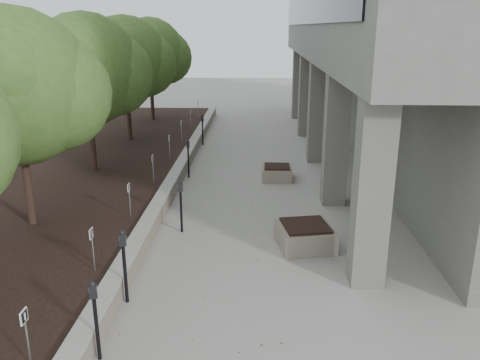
# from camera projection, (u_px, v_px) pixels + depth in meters

# --- Properties ---
(ground) EXTENTS (90.00, 90.00, 0.00)m
(ground) POSITION_uv_depth(u_px,v_px,m) (204.00, 302.00, 9.81)
(ground) COLOR gray
(ground) RESTS_ON ground
(retaining_wall) EXTENTS (0.39, 26.00, 0.50)m
(retaining_wall) POSITION_uv_depth(u_px,v_px,m) (182.00, 167.00, 18.38)
(retaining_wall) COLOR gray
(retaining_wall) RESTS_ON ground
(planting_bed) EXTENTS (7.00, 26.00, 0.40)m
(planting_bed) POSITION_uv_depth(u_px,v_px,m) (86.00, 167.00, 18.53)
(planting_bed) COLOR black
(planting_bed) RESTS_ON ground
(crabapple_tree_2) EXTENTS (4.60, 4.00, 5.44)m
(crabapple_tree_2) POSITION_uv_depth(u_px,v_px,m) (19.00, 120.00, 11.91)
(crabapple_tree_2) COLOR #375B22
(crabapple_tree_2) RESTS_ON planting_bed
(crabapple_tree_3) EXTENTS (4.60, 4.00, 5.44)m
(crabapple_tree_3) POSITION_uv_depth(u_px,v_px,m) (88.00, 93.00, 16.67)
(crabapple_tree_3) COLOR #375B22
(crabapple_tree_3) RESTS_ON planting_bed
(crabapple_tree_4) EXTENTS (4.60, 4.00, 5.44)m
(crabapple_tree_4) POSITION_uv_depth(u_px,v_px,m) (126.00, 78.00, 21.44)
(crabapple_tree_4) COLOR #375B22
(crabapple_tree_4) RESTS_ON planting_bed
(crabapple_tree_5) EXTENTS (4.60, 4.00, 5.44)m
(crabapple_tree_5) POSITION_uv_depth(u_px,v_px,m) (150.00, 69.00, 26.20)
(crabapple_tree_5) COLOR #375B22
(crabapple_tree_5) RESTS_ON planting_bed
(parking_sign_1) EXTENTS (0.04, 0.22, 0.96)m
(parking_sign_1) POSITION_uv_depth(u_px,v_px,m) (27.00, 338.00, 7.25)
(parking_sign_1) COLOR black
(parking_sign_1) RESTS_ON planting_bed
(parking_sign_2) EXTENTS (0.04, 0.22, 0.96)m
(parking_sign_2) POSITION_uv_depth(u_px,v_px,m) (93.00, 250.00, 10.11)
(parking_sign_2) COLOR black
(parking_sign_2) RESTS_ON planting_bed
(parking_sign_3) EXTENTS (0.04, 0.22, 0.96)m
(parking_sign_3) POSITION_uv_depth(u_px,v_px,m) (130.00, 201.00, 12.97)
(parking_sign_3) COLOR black
(parking_sign_3) RESTS_ON planting_bed
(parking_sign_4) EXTENTS (0.04, 0.22, 0.96)m
(parking_sign_4) POSITION_uv_depth(u_px,v_px,m) (153.00, 169.00, 15.83)
(parking_sign_4) COLOR black
(parking_sign_4) RESTS_ON planting_bed
(parking_sign_5) EXTENTS (0.04, 0.22, 0.96)m
(parking_sign_5) POSITION_uv_depth(u_px,v_px,m) (170.00, 147.00, 18.69)
(parking_sign_5) COLOR black
(parking_sign_5) RESTS_ON planting_bed
(parking_sign_6) EXTENTS (0.04, 0.22, 0.96)m
(parking_sign_6) POSITION_uv_depth(u_px,v_px,m) (182.00, 131.00, 21.55)
(parking_sign_6) COLOR black
(parking_sign_6) RESTS_ON planting_bed
(parking_sign_7) EXTENTS (0.04, 0.22, 0.96)m
(parking_sign_7) POSITION_uv_depth(u_px,v_px,m) (191.00, 119.00, 24.41)
(parking_sign_7) COLOR black
(parking_sign_7) RESTS_ON planting_bed
(parking_sign_8) EXTENTS (0.04, 0.22, 0.96)m
(parking_sign_8) POSITION_uv_depth(u_px,v_px,m) (198.00, 109.00, 27.26)
(parking_sign_8) COLOR black
(parking_sign_8) RESTS_ON planting_bed
(parking_meter_1) EXTENTS (0.17, 0.14, 1.46)m
(parking_meter_1) POSITION_uv_depth(u_px,v_px,m) (96.00, 321.00, 7.93)
(parking_meter_1) COLOR black
(parking_meter_1) RESTS_ON ground
(parking_meter_2) EXTENTS (0.18, 0.15, 1.57)m
(parking_meter_2) POSITION_uv_depth(u_px,v_px,m) (125.00, 267.00, 9.60)
(parking_meter_2) COLOR black
(parking_meter_2) RESTS_ON ground
(parking_meter_3) EXTENTS (0.17, 0.14, 1.47)m
(parking_meter_3) POSITION_uv_depth(u_px,v_px,m) (181.00, 206.00, 12.96)
(parking_meter_3) COLOR black
(parking_meter_3) RESTS_ON ground
(parking_meter_4) EXTENTS (0.15, 0.12, 1.41)m
(parking_meter_4) POSITION_uv_depth(u_px,v_px,m) (188.00, 159.00, 17.73)
(parking_meter_4) COLOR black
(parking_meter_4) RESTS_ON ground
(parking_meter_5) EXTENTS (0.16, 0.13, 1.43)m
(parking_meter_5) POSITION_uv_depth(u_px,v_px,m) (203.00, 130.00, 22.67)
(parking_meter_5) COLOR black
(parking_meter_5) RESTS_ON ground
(planter_front) EXTENTS (1.53, 1.53, 0.61)m
(planter_front) POSITION_uv_depth(u_px,v_px,m) (305.00, 235.00, 12.21)
(planter_front) COLOR gray
(planter_front) RESTS_ON ground
(planter_back) EXTENTS (1.09, 1.09, 0.50)m
(planter_back) POSITION_uv_depth(u_px,v_px,m) (277.00, 172.00, 17.67)
(planter_back) COLOR gray
(planter_back) RESTS_ON ground
(berry_scatter) EXTENTS (3.30, 14.10, 0.02)m
(berry_scatter) POSITION_uv_depth(u_px,v_px,m) (219.00, 212.00, 14.58)
(berry_scatter) COLOR maroon
(berry_scatter) RESTS_ON ground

